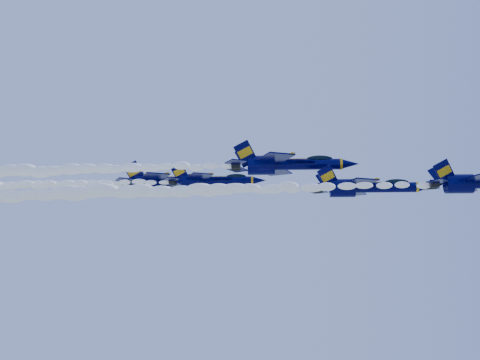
{
  "coord_description": "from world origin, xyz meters",
  "views": [
    {
      "loc": [
        -4.99,
        -85.8,
        135.12
      ],
      "look_at": [
        -9.47,
        3.05,
        153.07
      ],
      "focal_mm": 45.0,
      "sensor_mm": 36.0,
      "label": 1
    }
  ],
  "objects_px": {
    "jet_third": "(287,164)",
    "jet_fifth": "(170,181)",
    "jet_fourth": "(211,180)",
    "jet_second": "(366,187)"
  },
  "relations": [
    {
      "from": "jet_fifth",
      "to": "jet_third",
      "type": "bearing_deg",
      "value": -37.15
    },
    {
      "from": "jet_second",
      "to": "jet_fifth",
      "type": "bearing_deg",
      "value": 149.65
    },
    {
      "from": "jet_third",
      "to": "jet_fourth",
      "type": "relative_size",
      "value": 1.2
    },
    {
      "from": "jet_fourth",
      "to": "jet_third",
      "type": "bearing_deg",
      "value": -33.89
    },
    {
      "from": "jet_fourth",
      "to": "jet_fifth",
      "type": "height_order",
      "value": "jet_fifth"
    },
    {
      "from": "jet_fourth",
      "to": "jet_fifth",
      "type": "bearing_deg",
      "value": 138.38
    },
    {
      "from": "jet_third",
      "to": "jet_fifth",
      "type": "distance_m",
      "value": 25.07
    },
    {
      "from": "jet_second",
      "to": "jet_third",
      "type": "height_order",
      "value": "jet_third"
    },
    {
      "from": "jet_second",
      "to": "jet_fifth",
      "type": "height_order",
      "value": "jet_fifth"
    },
    {
      "from": "jet_second",
      "to": "jet_third",
      "type": "distance_m",
      "value": 12.19
    }
  ]
}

